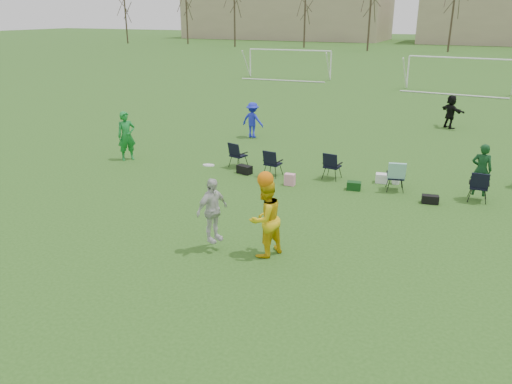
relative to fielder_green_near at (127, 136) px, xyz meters
The scene contains 10 objects.
ground 9.93m from the fielder_green_near, 48.53° to the right, with size 260.00×260.00×0.00m, color #295019.
fielder_green_near is the anchor object (origin of this frame).
fielder_blue 6.20m from the fielder_green_near, 61.98° to the left, with size 1.06×0.61×1.64m, color #1B26D1.
fielder_black 15.95m from the fielder_green_near, 45.88° to the left, with size 1.55×0.49×1.67m, color black.
center_contest 9.56m from the fielder_green_near, 34.21° to the right, with size 2.10×1.39×2.25m.
sideline_setup 9.16m from the fielder_green_near, ahead, with size 9.07×1.90×1.80m.
goal_left 26.84m from the fielder_green_near, 97.40° to the left, with size 7.39×0.76×2.46m.
goal_mid 26.78m from the fielder_green_near, 66.79° to the left, with size 7.40×0.63×2.46m.
tree_line 62.94m from the fielder_green_near, 83.80° to the left, with size 110.28×3.28×11.40m.
building_row 89.72m from the fielder_green_near, 81.48° to the left, with size 126.00×16.00×13.00m.
Camera 1 is at (6.13, -7.86, 5.59)m, focal length 35.00 mm.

